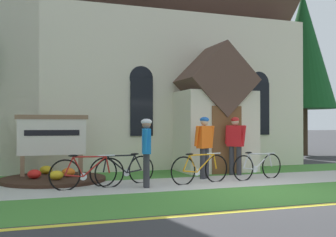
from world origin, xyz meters
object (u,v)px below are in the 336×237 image
object	(u,v)px
cyclist_in_blue_jersey	(146,147)
bicycle_green	(87,173)
bicycle_blue	(200,169)
roadside_conifer	(303,51)
church_sign	(52,137)
cyclist_in_red_jersey	(235,141)
bicycle_silver	(258,166)
cyclist_in_orange_jersey	(204,142)
bicycle_yellow	(123,170)

from	to	relation	value
cyclist_in_blue_jersey	bicycle_green	bearing A→B (deg)	169.73
bicycle_blue	cyclist_in_blue_jersey	size ratio (longest dim) A/B	1.05
bicycle_blue	roadside_conifer	xyz separation A→B (m)	(8.66, 7.09, 4.77)
church_sign	cyclist_in_blue_jersey	distance (m)	3.20
cyclist_in_red_jersey	cyclist_in_blue_jersey	bearing A→B (deg)	-155.74
bicycle_silver	bicycle_blue	world-z (taller)	bicycle_blue
church_sign	cyclist_in_red_jersey	distance (m)	5.36
cyclist_in_red_jersey	bicycle_green	bearing A→B (deg)	-165.41
cyclist_in_red_jersey	cyclist_in_orange_jersey	distance (m)	1.31
bicycle_yellow	roadside_conifer	bearing A→B (deg)	32.04
bicycle_silver	cyclist_in_red_jersey	world-z (taller)	cyclist_in_red_jersey
bicycle_silver	cyclist_in_blue_jersey	world-z (taller)	cyclist_in_blue_jersey
bicycle_blue	roadside_conifer	world-z (taller)	roadside_conifer
cyclist_in_blue_jersey	bicycle_silver	bearing A→B (deg)	6.45
church_sign	cyclist_in_orange_jersey	world-z (taller)	church_sign
bicycle_green	bicycle_yellow	bearing A→B (deg)	23.21
bicycle_green	church_sign	bearing A→B (deg)	106.89
cyclist_in_blue_jersey	roadside_conifer	distance (m)	13.19
bicycle_green	bicycle_silver	xyz separation A→B (m)	(4.71, 0.13, -0.02)
bicycle_blue	cyclist_in_blue_jersey	bearing A→B (deg)	-172.36
cyclist_in_red_jersey	bicycle_silver	bearing A→B (deg)	-83.90
cyclist_in_orange_jersey	bicycle_green	bearing A→B (deg)	-167.81
cyclist_in_blue_jersey	cyclist_in_red_jersey	bearing A→B (deg)	24.26
bicycle_blue	cyclist_in_red_jersey	world-z (taller)	cyclist_in_red_jersey
bicycle_silver	bicycle_yellow	distance (m)	3.76
bicycle_green	roadside_conifer	xyz separation A→B (m)	(11.55, 7.04, 4.77)
bicycle_silver	roadside_conifer	size ratio (longest dim) A/B	0.21
bicycle_yellow	cyclist_in_blue_jersey	distance (m)	0.99
church_sign	cyclist_in_orange_jersey	size ratio (longest dim) A/B	1.15
church_sign	bicycle_green	bearing A→B (deg)	-73.11
cyclist_in_blue_jersey	bicycle_blue	bearing A→B (deg)	7.64
bicycle_green	cyclist_in_blue_jersey	world-z (taller)	cyclist_in_blue_jersey
bicycle_green	cyclist_in_blue_jersey	size ratio (longest dim) A/B	1.08
cyclist_in_blue_jersey	cyclist_in_orange_jersey	distance (m)	2.21
roadside_conifer	bicycle_blue	bearing A→B (deg)	-140.70
bicycle_blue	bicycle_green	bearing A→B (deg)	179.03
cyclist_in_blue_jersey	roadside_conifer	size ratio (longest dim) A/B	0.21
church_sign	bicycle_blue	world-z (taller)	church_sign
bicycle_silver	cyclist_in_blue_jersey	size ratio (longest dim) A/B	1.04
bicycle_green	bicycle_yellow	world-z (taller)	bicycle_green
church_sign	bicycle_green	distance (m)	2.43
church_sign	roadside_conifer	xyz separation A→B (m)	(12.22, 4.84, 3.98)
bicycle_yellow	cyclist_in_orange_jersey	bearing A→B (deg)	7.46
cyclist_in_red_jersey	cyclist_in_orange_jersey	size ratio (longest dim) A/B	1.01
bicycle_green	cyclist_in_orange_jersey	world-z (taller)	cyclist_in_orange_jersey
bicycle_green	bicycle_silver	world-z (taller)	bicycle_green
cyclist_in_blue_jersey	cyclist_in_orange_jersey	bearing A→B (deg)	26.24
church_sign	bicycle_yellow	world-z (taller)	church_sign
church_sign	bicycle_yellow	size ratio (longest dim) A/B	1.14
bicycle_blue	cyclist_in_orange_jersey	xyz separation A→B (m)	(0.48, 0.78, 0.65)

